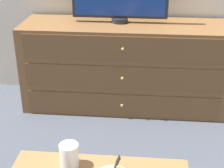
# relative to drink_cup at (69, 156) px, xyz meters

# --- Properties ---
(ground_plane) EXTENTS (12.00, 12.00, 0.00)m
(ground_plane) POSITION_rel_drink_cup_xyz_m (0.23, 1.59, -0.44)
(ground_plane) COLOR #474C56
(dresser) EXTENTS (1.60, 0.50, 0.69)m
(dresser) POSITION_rel_drink_cup_xyz_m (0.17, 1.32, -0.10)
(dresser) COLOR brown
(dresser) RESTS_ON ground_plane
(drink_cup) EXTENTS (0.09, 0.09, 0.11)m
(drink_cup) POSITION_rel_drink_cup_xyz_m (0.00, 0.00, 0.00)
(drink_cup) COLOR #9E6638
(drink_cup) RESTS_ON coffee_table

